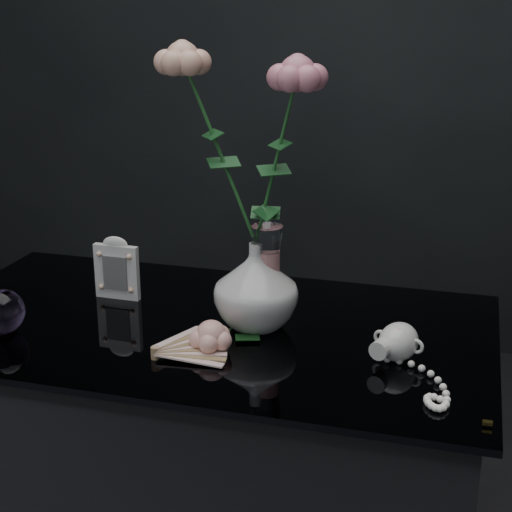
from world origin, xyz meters
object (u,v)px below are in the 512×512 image
(vase, at_px, (256,286))
(paperweight, at_px, (2,311))
(loose_rose, at_px, (211,336))
(pearl_jar, at_px, (398,340))
(picture_frame, at_px, (117,268))
(wine_glass, at_px, (267,276))

(vase, relative_size, paperweight, 1.98)
(loose_rose, xyz_separation_m, pearl_jar, (0.31, 0.06, 0.01))
(paperweight, bearing_deg, picture_frame, 59.07)
(paperweight, bearing_deg, vase, 18.99)
(loose_rose, bearing_deg, paperweight, -164.55)
(picture_frame, bearing_deg, loose_rose, -33.64)
(paperweight, bearing_deg, wine_glass, 20.15)
(paperweight, height_order, pearl_jar, paperweight)
(vase, height_order, pearl_jar, vase)
(vase, height_order, loose_rose, vase)
(vase, bearing_deg, wine_glass, 44.11)
(picture_frame, height_order, pearl_jar, picture_frame)
(wine_glass, relative_size, paperweight, 2.34)
(paperweight, relative_size, loose_rose, 0.50)
(vase, distance_m, paperweight, 0.45)
(loose_rose, bearing_deg, picture_frame, 156.22)
(vase, distance_m, picture_frame, 0.31)
(wine_glass, bearing_deg, loose_rose, -114.60)
(wine_glass, height_order, loose_rose, wine_glass)
(picture_frame, bearing_deg, paperweight, -119.64)
(paperweight, distance_m, loose_rose, 0.38)
(vase, relative_size, wine_glass, 0.85)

